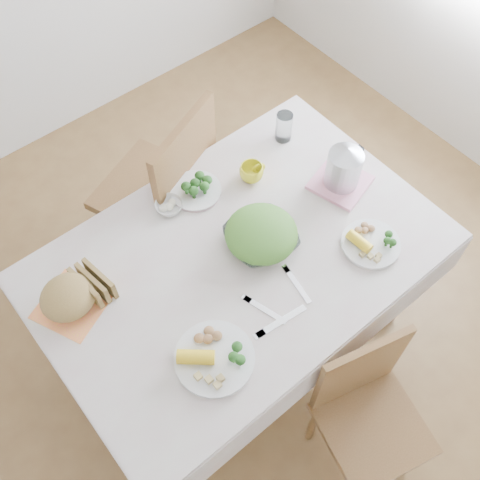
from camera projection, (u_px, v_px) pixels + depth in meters
floor at (239, 337)px, 2.74m from camera, size 3.60×3.60×0.00m
dining_table at (239, 302)px, 2.42m from camera, size 1.40×0.90×0.75m
tablecloth at (239, 256)px, 2.11m from camera, size 1.50×1.00×0.01m
chair_near at (377, 423)px, 2.05m from camera, size 0.45×0.45×0.82m
chair_far at (154, 194)px, 2.63m from camera, size 0.59×0.59×1.01m
salad_bowl at (261, 239)px, 2.10m from camera, size 0.29×0.29×0.06m
dinner_plate_left at (215, 359)px, 1.87m from camera, size 0.37×0.37×0.02m
dinner_plate_right at (371, 244)px, 2.11m from camera, size 0.28×0.28×0.02m
broccoli_plate at (196, 191)px, 2.25m from camera, size 0.28×0.28×0.02m
napkin at (72, 305)px, 1.98m from camera, size 0.29×0.29×0.00m
bread_loaf at (68, 298)px, 1.94m from camera, size 0.20×0.19×0.12m
fruit_bowl at (169, 206)px, 2.20m from camera, size 0.13×0.13×0.03m
yellow_mug at (251, 173)px, 2.27m from camera, size 0.13×0.13×0.08m
glass_tumbler at (284, 127)px, 2.37m from camera, size 0.09×0.09×0.13m
pink_tray at (340, 183)px, 2.28m from camera, size 0.26×0.26×0.02m
electric_kettle at (344, 164)px, 2.19m from camera, size 0.16×0.16×0.20m
fork_left at (265, 310)px, 1.97m from camera, size 0.07×0.17×0.00m
fork_right at (297, 284)px, 2.03m from camera, size 0.05×0.17×0.00m
knife at (281, 321)px, 1.95m from camera, size 0.21×0.05×0.00m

